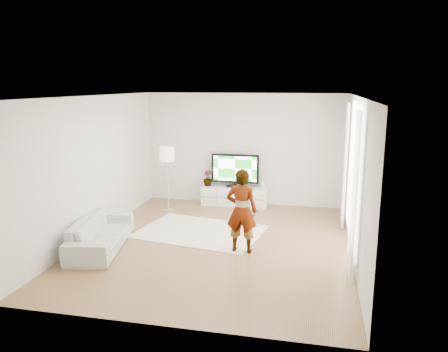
% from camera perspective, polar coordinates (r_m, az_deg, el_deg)
% --- Properties ---
extents(floor, '(6.00, 6.00, 0.00)m').
position_cam_1_polar(floor, '(8.52, -0.94, -8.81)').
color(floor, olive).
rests_on(floor, ground).
extents(ceiling, '(6.00, 6.00, 0.00)m').
position_cam_1_polar(ceiling, '(7.97, -1.00, 10.36)').
color(ceiling, white).
rests_on(ceiling, wall_back).
extents(wall_left, '(0.02, 6.00, 2.80)m').
position_cam_1_polar(wall_left, '(9.03, -16.62, 1.10)').
color(wall_left, silver).
rests_on(wall_left, floor).
extents(wall_right, '(0.02, 6.00, 2.80)m').
position_cam_1_polar(wall_right, '(7.96, 16.85, -0.32)').
color(wall_right, silver).
rests_on(wall_right, floor).
extents(wall_back, '(5.00, 0.02, 2.80)m').
position_cam_1_polar(wall_back, '(11.03, 2.57, 3.50)').
color(wall_back, silver).
rests_on(wall_back, floor).
extents(wall_front, '(5.00, 0.02, 2.80)m').
position_cam_1_polar(wall_front, '(5.35, -8.31, -5.85)').
color(wall_front, silver).
rests_on(wall_front, floor).
extents(window, '(0.01, 2.60, 2.50)m').
position_cam_1_polar(window, '(8.24, 16.57, 0.46)').
color(window, white).
rests_on(window, wall_right).
extents(curtain_near, '(0.04, 0.70, 2.60)m').
position_cam_1_polar(curtain_near, '(6.99, 16.63, -2.40)').
color(curtain_near, white).
rests_on(curtain_near, floor).
extents(curtain_far, '(0.04, 0.70, 2.60)m').
position_cam_1_polar(curtain_far, '(9.53, 15.50, 1.41)').
color(curtain_far, white).
rests_on(curtain_far, floor).
extents(media_console, '(1.66, 0.47, 0.47)m').
position_cam_1_polar(media_console, '(11.07, 1.42, -2.63)').
color(media_console, white).
rests_on(media_console, floor).
extents(television, '(1.20, 0.24, 0.84)m').
position_cam_1_polar(television, '(10.94, 1.46, 0.89)').
color(television, black).
rests_on(television, media_console).
extents(game_console, '(0.06, 0.16, 0.21)m').
position_cam_1_polar(game_console, '(10.88, 5.19, -1.09)').
color(game_console, white).
rests_on(game_console, media_console).
extents(potted_plant, '(0.27, 0.27, 0.40)m').
position_cam_1_polar(potted_plant, '(11.12, -2.15, -0.26)').
color(potted_plant, '#3F7238').
rests_on(potted_plant, media_console).
extents(rug, '(2.75, 2.19, 0.01)m').
position_cam_1_polar(rug, '(9.18, -3.11, -7.23)').
color(rug, white).
rests_on(rug, floor).
extents(player, '(0.57, 0.38, 1.54)m').
position_cam_1_polar(player, '(7.89, 2.31, -4.55)').
color(player, '#334772').
rests_on(player, rug).
extents(sofa, '(1.16, 2.12, 0.59)m').
position_cam_1_polar(sofa, '(8.52, -15.80, -7.20)').
color(sofa, '#B4B3AF').
rests_on(sofa, floor).
extents(floor_lamp, '(0.35, 0.35, 1.56)m').
position_cam_1_polar(floor_lamp, '(10.43, -7.43, 2.47)').
color(floor_lamp, silver).
rests_on(floor_lamp, floor).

